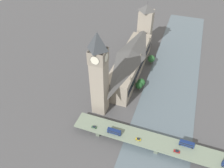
{
  "coord_description": "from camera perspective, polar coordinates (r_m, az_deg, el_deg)",
  "views": [
    {
      "loc": [
        -31.19,
        175.54,
        146.76
      ],
      "look_at": [
        18.08,
        38.44,
        20.93
      ],
      "focal_mm": 35.0,
      "sensor_mm": 36.0,
      "label": 1
    }
  ],
  "objects": [
    {
      "name": "clock_tower",
      "position": [
        171.27,
        -3.43,
        2.85
      ],
      "size": [
        13.15,
        13.15,
        77.12
      ],
      "color": "gray",
      "rests_on": "ground_plane"
    },
    {
      "name": "car_southbound_lead",
      "position": [
        171.46,
        16.56,
        -16.51
      ],
      "size": [
        4.48,
        1.89,
        1.33
      ],
      "color": "maroon",
      "rests_on": "road_bridge"
    },
    {
      "name": "road_bridge",
      "position": [
        174.46,
        11.88,
        -14.87
      ],
      "size": [
        134.05,
        15.39,
        6.23
      ],
      "color": "#5D6A59",
      "rests_on": "ground_plane"
    },
    {
      "name": "river_water",
      "position": [
        228.71,
        15.13,
        -0.76
      ],
      "size": [
        51.03,
        360.0,
        0.3
      ],
      "primitive_type": "cube",
      "color": "slate",
      "rests_on": "ground_plane"
    },
    {
      "name": "double_decker_bus_rear",
      "position": [
        174.85,
        18.96,
        -14.54
      ],
      "size": [
        10.67,
        2.55,
        4.84
      ],
      "color": "navy",
      "rests_on": "road_bridge"
    },
    {
      "name": "tree_embankment_far",
      "position": [
        215.19,
        7.07,
        -0.32
      ],
      "size": [
        7.35,
        7.35,
        9.96
      ],
      "color": "brown",
      "rests_on": "ground_plane"
    },
    {
      "name": "tree_embankment_near",
      "position": [
        253.53,
        10.2,
        6.51
      ],
      "size": [
        8.31,
        8.31,
        10.64
      ],
      "color": "brown",
      "rests_on": "ground_plane"
    },
    {
      "name": "ground_plane",
      "position": [
        230.92,
        7.47,
        0.95
      ],
      "size": [
        600.0,
        600.0,
        0.0
      ],
      "primitive_type": "plane",
      "color": "#4C4C4F"
    },
    {
      "name": "tree_embankment_mid",
      "position": [
        217.97,
        7.64,
        0.43
      ],
      "size": [
        7.8,
        7.8,
        10.7
      ],
      "color": "brown",
      "rests_on": "ground_plane"
    },
    {
      "name": "car_northbound_mid",
      "position": [
        177.98,
        -4.7,
        -11.15
      ],
      "size": [
        4.18,
        1.76,
        1.47
      ],
      "color": "#2D5638",
      "rests_on": "road_bridge"
    },
    {
      "name": "victoria_tower",
      "position": [
        277.39,
        8.69,
        14.7
      ],
      "size": [
        16.34,
        16.34,
        57.28
      ],
      "color": "gray",
      "rests_on": "ground_plane"
    },
    {
      "name": "double_decker_bus_lead",
      "position": [
        172.47,
        0.56,
        -12.29
      ],
      "size": [
        10.95,
        2.49,
        4.7
      ],
      "color": "navy",
      "rests_on": "road_bridge"
    },
    {
      "name": "car_northbound_lead",
      "position": [
        171.67,
        6.86,
        -14.14
      ],
      "size": [
        3.93,
        1.76,
        1.52
      ],
      "color": "gold",
      "rests_on": "road_bridge"
    },
    {
      "name": "parliament_hall",
      "position": [
        230.5,
        4.88,
        5.75
      ],
      "size": [
        22.58,
        100.38,
        29.94
      ],
      "color": "gray",
      "rests_on": "ground_plane"
    }
  ]
}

